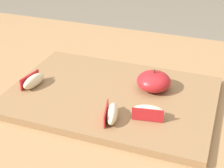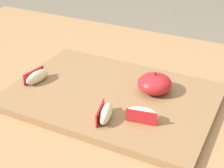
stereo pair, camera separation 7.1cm
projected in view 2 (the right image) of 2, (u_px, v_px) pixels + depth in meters
The scene contains 6 objects.
dining_table at pixel (95, 136), 0.80m from camera, with size 1.23×0.82×0.76m.
cutting_board at pixel (112, 95), 0.72m from camera, with size 0.43×0.30×0.02m.
apple_half_skin_up at pixel (155, 84), 0.71m from camera, with size 0.07×0.07×0.05m.
apple_wedge_near_knife at pixel (106, 113), 0.63m from camera, with size 0.04×0.06×0.03m.
apple_wedge_front at pixel (37, 77), 0.75m from camera, with size 0.03×0.06×0.03m.
apple_wedge_right at pixel (142, 114), 0.63m from camera, with size 0.06×0.03×0.03m.
Camera 2 is at (0.32, -0.55, 1.15)m, focal length 54.86 mm.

